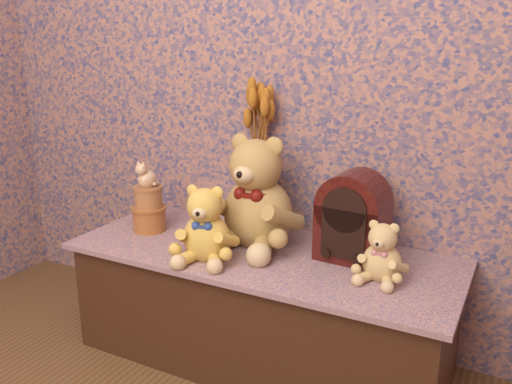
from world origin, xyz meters
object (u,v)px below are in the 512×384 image
Objects in this scene: teddy_medium at (206,219)px; teddy_large at (258,186)px; ceramic_vase at (261,204)px; biscuit_tin_lower at (149,219)px; teddy_small at (383,248)px; cathedral_radio at (353,216)px; cat_figurine at (147,173)px.

teddy_large is at bearing 51.87° from teddy_medium.
ceramic_vase is (0.03, 0.35, -0.04)m from teddy_medium.
teddy_large reaches higher than ceramic_vase.
teddy_medium is 0.40m from biscuit_tin_lower.
teddy_small is 0.19m from cathedral_radio.
teddy_large is 2.12× the size of teddy_small.
cat_figurine is (-0.46, -0.08, 0.01)m from teddy_large.
cathedral_radio is 0.44m from ceramic_vase.
teddy_medium is at bearing -149.47° from cathedral_radio.
teddy_small is at bearing -22.74° from ceramic_vase.
cathedral_radio is 1.46× the size of ceramic_vase.
teddy_large reaches higher than teddy_small.
ceramic_vase is (-0.56, 0.24, 0.00)m from teddy_small.
teddy_small is 0.97× the size of ceramic_vase.
teddy_medium reaches higher than biscuit_tin_lower.
teddy_small is 0.61m from ceramic_vase.
teddy_medium is at bearing -112.61° from teddy_large.
cathedral_radio is at bearing -15.73° from ceramic_vase.
teddy_small is 0.67× the size of cathedral_radio.
biscuit_tin_lower is (-0.40, -0.22, -0.06)m from ceramic_vase.
cat_figurine is at bearing -169.40° from cathedral_radio.
cat_figurine is at bearing 145.84° from teddy_medium.
ceramic_vase is (-0.42, 0.12, -0.05)m from cathedral_radio.
teddy_large is at bearing 10.28° from biscuit_tin_lower.
biscuit_tin_lower is at bearing -150.64° from ceramic_vase.
teddy_medium is 1.36× the size of teddy_small.
teddy_large reaches higher than biscuit_tin_lower.
teddy_large is 1.41× the size of cathedral_radio.
teddy_medium is 1.32× the size of ceramic_vase.
cat_figurine is at bearing -150.64° from ceramic_vase.
teddy_small is 1.60× the size of biscuit_tin_lower.
cat_figurine is (-0.96, 0.01, 0.13)m from teddy_small.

